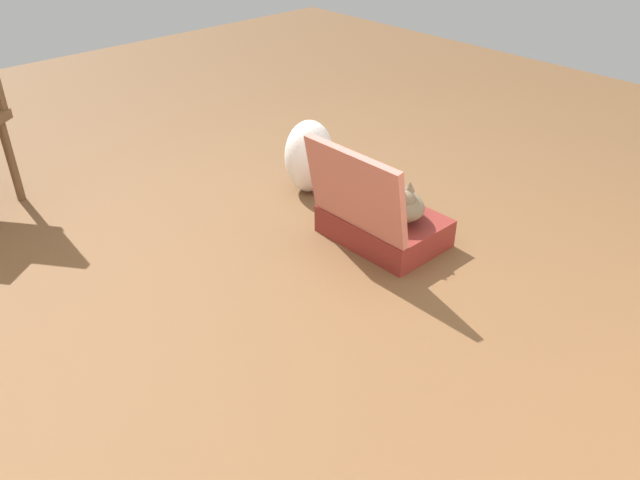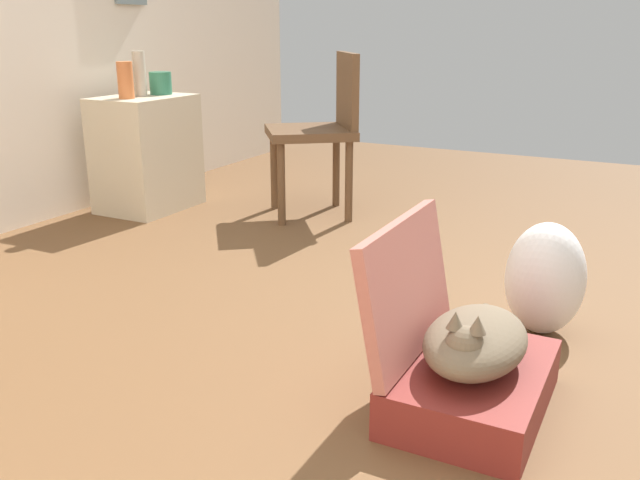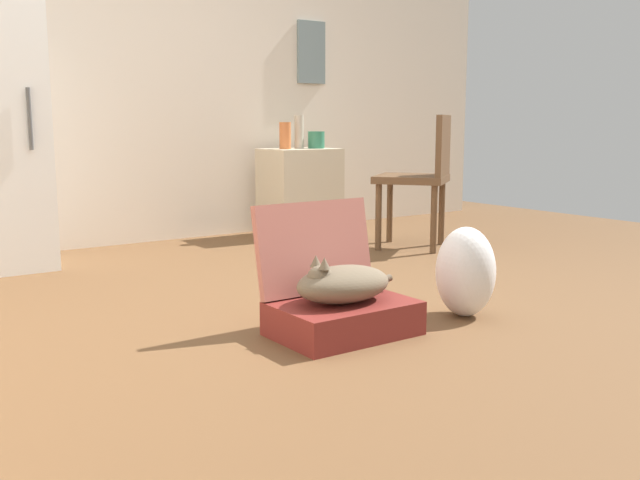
{
  "view_description": "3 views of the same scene",
  "coord_description": "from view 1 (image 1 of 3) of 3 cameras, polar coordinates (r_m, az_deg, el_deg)",
  "views": [
    {
      "loc": [
        -2.1,
        1.54,
        1.67
      ],
      "look_at": [
        -0.43,
        -0.0,
        0.25
      ],
      "focal_mm": 35.69,
      "sensor_mm": 36.0,
      "label": 1
    },
    {
      "loc": [
        -2.1,
        -0.93,
        1.08
      ],
      "look_at": [
        -0.32,
        -0.01,
        0.44
      ],
      "focal_mm": 38.25,
      "sensor_mm": 36.0,
      "label": 2
    },
    {
      "loc": [
        -2.1,
        -2.86,
        0.89
      ],
      "look_at": [
        -0.31,
        -0.31,
        0.37
      ],
      "focal_mm": 40.52,
      "sensor_mm": 36.0,
      "label": 3
    }
  ],
  "objects": [
    {
      "name": "cat",
      "position": [
        3.07,
        5.97,
        3.63
      ],
      "size": [
        0.51,
        0.28,
        0.21
      ],
      "color": "brown",
      "rests_on": "suitcase_base"
    },
    {
      "name": "suitcase_lid",
      "position": [
        2.88,
        3.18,
        4.46
      ],
      "size": [
        0.57,
        0.11,
        0.4
      ],
      "primitive_type": "cube",
      "rotation": [
        1.38,
        0.0,
        0.0
      ],
      "color": "#B26356",
      "rests_on": "suitcase_base"
    },
    {
      "name": "suitcase_base",
      "position": [
        3.15,
        5.73,
        1.27
      ],
      "size": [
        0.57,
        0.4,
        0.14
      ],
      "primitive_type": "cube",
      "color": "maroon",
      "rests_on": "ground"
    },
    {
      "name": "ground_plane",
      "position": [
        3.09,
        -5.52,
        -0.86
      ],
      "size": [
        7.68,
        7.68,
        0.0
      ],
      "primitive_type": "plane",
      "color": "brown",
      "rests_on": "ground"
    },
    {
      "name": "plastic_bag_white",
      "position": [
        3.53,
        -0.97,
        7.5
      ],
      "size": [
        0.26,
        0.28,
        0.41
      ],
      "primitive_type": "ellipsoid",
      "color": "white",
      "rests_on": "ground"
    }
  ]
}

